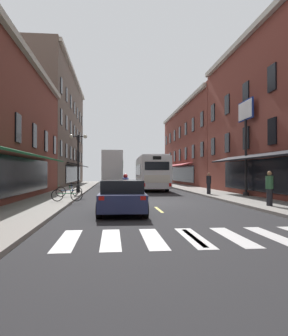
{
  "coord_description": "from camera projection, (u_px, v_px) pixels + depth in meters",
  "views": [
    {
      "loc": [
        -2.17,
        -18.52,
        1.74
      ],
      "look_at": [
        0.62,
        9.94,
        2.13
      ],
      "focal_mm": 34.72,
      "sensor_mm": 36.0,
      "label": 1
    }
  ],
  "objects": [
    {
      "name": "ground_plane",
      "position": [
        150.0,
        204.0,
        18.62
      ],
      "size": [
        34.8,
        80.0,
        0.1
      ],
      "primitive_type": "cube",
      "color": "#28282B"
    },
    {
      "name": "lane_centre_dashes",
      "position": [
        151.0,
        203.0,
        18.37
      ],
      "size": [
        0.14,
        73.9,
        0.01
      ],
      "color": "#DBCC4C",
      "rests_on": "ground"
    },
    {
      "name": "crosswalk_near",
      "position": [
        194.0,
        237.0,
        8.67
      ],
      "size": [
        7.1,
        2.8,
        0.01
      ],
      "color": "silver",
      "rests_on": "ground"
    },
    {
      "name": "sidewalk_left",
      "position": [
        45.0,
        202.0,
        18.04
      ],
      "size": [
        3.0,
        80.0,
        0.14
      ],
      "primitive_type": "cube",
      "color": "gray",
      "rests_on": "ground"
    },
    {
      "name": "sidewalk_right",
      "position": [
        249.0,
        201.0,
        19.2
      ],
      "size": [
        3.0,
        80.0,
        0.14
      ],
      "primitive_type": "cube",
      "color": "gray",
      "rests_on": "ground"
    },
    {
      "name": "billboard_sign",
      "position": [
        246.0,
        125.0,
        22.48
      ],
      "size": [
        0.4,
        2.37,
        6.6
      ],
      "color": "black",
      "rests_on": "sidewalk_right"
    },
    {
      "name": "transit_bus",
      "position": [
        151.0,
        172.0,
        32.51
      ],
      "size": [
        2.87,
        11.22,
        3.31
      ],
      "color": "silver",
      "rests_on": "ground"
    },
    {
      "name": "box_truck",
      "position": [
        112.0,
        169.0,
        39.53
      ],
      "size": [
        2.51,
        7.47,
        4.26
      ],
      "color": "black",
      "rests_on": "ground"
    },
    {
      "name": "sedan_near",
      "position": [
        112.0,
        179.0,
        49.95
      ],
      "size": [
        1.97,
        4.27,
        1.44
      ],
      "color": "silver",
      "rests_on": "ground"
    },
    {
      "name": "sedan_mid",
      "position": [
        122.0,
        197.0,
        13.7
      ],
      "size": [
        2.07,
        4.41,
        1.42
      ],
      "color": "navy",
      "rests_on": "ground"
    },
    {
      "name": "motorcycle_rider",
      "position": [
        125.0,
        190.0,
        18.61
      ],
      "size": [
        0.62,
        2.07,
        1.66
      ],
      "color": "black",
      "rests_on": "ground"
    },
    {
      "name": "bicycle_near",
      "position": [
        67.0,
        195.0,
        17.97
      ],
      "size": [
        1.71,
        0.48,
        0.91
      ],
      "color": "black",
      "rests_on": "sidewalk_left"
    },
    {
      "name": "bicycle_mid",
      "position": [
        69.0,
        191.0,
        21.36
      ],
      "size": [
        1.71,
        0.48,
        0.91
      ],
      "color": "black",
      "rests_on": "sidewalk_left"
    },
    {
      "name": "pedestrian_near",
      "position": [
        269.0,
        187.0,
        15.65
      ],
      "size": [
        0.4,
        0.52,
        1.67
      ],
      "rotation": [
        0.0,
        0.0,
        2.85
      ],
      "color": "black",
      "rests_on": "sidewalk_right"
    },
    {
      "name": "pedestrian_mid",
      "position": [
        209.0,
        183.0,
        23.99
      ],
      "size": [
        0.36,
        0.36,
        1.58
      ],
      "rotation": [
        0.0,
        0.0,
        2.15
      ],
      "color": "black",
      "rests_on": "sidewalk_right"
    },
    {
      "name": "street_lamp_twin",
      "position": [
        78.0,
        160.0,
        25.86
      ],
      "size": [
        1.42,
        0.32,
        4.64
      ],
      "color": "black",
      "rests_on": "sidewalk_left"
    }
  ]
}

